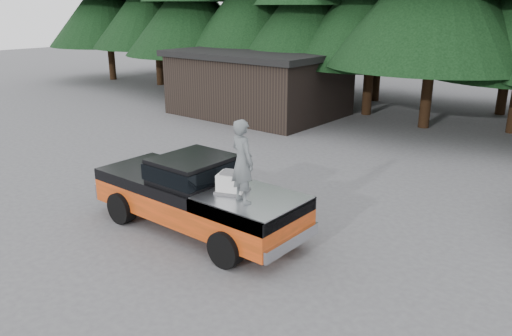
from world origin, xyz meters
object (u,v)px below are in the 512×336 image
Objects in this scene: air_compressor at (232,183)px; man_on_bed at (242,162)px; pickup_truck at (197,205)px; utility_building at (259,82)px.

man_on_bed reaches higher than air_compressor.
air_compressor is (1.24, -0.04, 0.88)m from pickup_truck.
man_on_bed reaches higher than pickup_truck.
man_on_bed is (0.58, -0.31, 0.72)m from air_compressor.
utility_building is at bearing 105.16° from air_compressor.
pickup_truck is 9.48× the size of air_compressor.
utility_building is at bearing 122.66° from pickup_truck.
man_on_bed is at bearing -10.79° from pickup_truck.
air_compressor is 0.97m from man_on_bed.
pickup_truck is 2.45m from man_on_bed.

